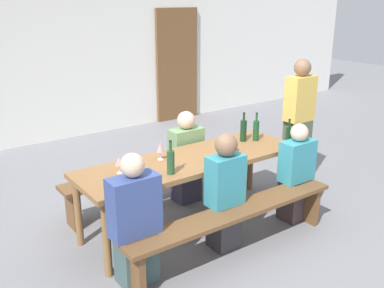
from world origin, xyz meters
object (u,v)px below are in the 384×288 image
Objects in this scene: seated_guest_near_1 at (225,194)px; bench_far at (158,173)px; wine_glass_2 at (160,148)px; standing_host at (298,126)px; wine_bottle_1 at (171,161)px; wine_glass_0 at (234,142)px; seated_guest_far_0 at (186,159)px; bench_near at (235,218)px; seated_guest_near_2 at (296,175)px; tasting_table at (192,165)px; wooden_door at (177,65)px; wine_bottle_2 at (243,130)px; wine_glass_1 at (119,161)px; seated_guest_near_0 at (135,224)px; wine_bottle_3 at (289,135)px; wine_bottle_0 at (256,130)px.

bench_far is at bearing -0.19° from seated_guest_near_1.
seated_guest_near_1 is (-0.00, -1.20, 0.19)m from bench_far.
wine_glass_2 is at bearing 22.34° from seated_guest_near_1.
standing_host is at bearing -2.01° from wine_glass_2.
wine_bottle_1 is 0.86m from wine_glass_0.
wine_bottle_1 reaches higher than wine_glass_0.
bench_near is at bearing -13.85° from seated_guest_far_0.
seated_guest_near_1 reaches higher than bench_near.
seated_guest_near_1 is 0.98m from seated_guest_near_2.
seated_guest_far_0 is 0.67× the size of standing_host.
tasting_table is 1.67m from standing_host.
wooden_door is 3.83m from wine_bottle_2.
seated_guest_near_2 is 0.96m from standing_host.
bench_far is 1.82m from standing_host.
seated_guest_near_0 reaches higher than wine_glass_1.
wooden_door reaches higher than wine_glass_1.
wine_bottle_2 is 1.88m from seated_guest_near_0.
wine_bottle_1 is at bearing -164.27° from wine_bottle_2.
wine_bottle_3 is (-1.19, -3.93, -0.19)m from wooden_door.
seated_guest_far_0 reaches higher than bench_near.
wooden_door is 4.93m from bench_near.
seated_guest_near_1 is (0.39, -0.30, -0.32)m from wine_bottle_1.
bench_near is at bearing -160.46° from wine_bottle_3.
wine_glass_2 is 0.15× the size of seated_guest_near_0.
standing_host is (2.06, 0.30, -0.09)m from wine_bottle_1.
wine_bottle_3 is at bearing 44.13° from seated_guest_far_0.
seated_guest_near_2 is (0.98, -0.00, -0.05)m from seated_guest_near_1.
seated_guest_far_0 reaches higher than seated_guest_near_2.
wine_bottle_3 is 0.28× the size of seated_guest_near_2.
wine_glass_2 is (-1.07, 0.04, -0.00)m from wine_bottle_2.
wooden_door is 5.29m from seated_guest_near_0.
bench_near is 2.01× the size of seated_guest_near_1.
wine_glass_2 is at bearing -44.79° from seated_guest_near_0.
bench_near is 2.14× the size of seated_guest_near_2.
seated_guest_near_2 is 0.67× the size of standing_host.
wine_bottle_1 is at bearing -42.97° from seated_guest_far_0.
wine_glass_1 is at bearing 0.31° from standing_host.
standing_host is (1.66, -0.59, 0.42)m from bench_far.
tasting_table is 0.82m from wine_bottle_2.
wine_bottle_2 is 0.88m from standing_host.
bench_near is at bearing -43.82° from wine_glass_1.
standing_host is (1.21, 0.20, -0.09)m from wine_glass_0.
bench_far is 1.04m from wine_glass_0.
wine_bottle_0 is at bearing 52.91° from seated_guest_far_0.
tasting_table is 7.21× the size of wine_bottle_2.
tasting_table is at bearing -90.00° from bench_far.
seated_guest_near_2 reaches higher than wine_glass_0.
wine_glass_2 reaches higher than tasting_table.
wine_bottle_2 is at bearing 44.90° from bench_near.
seated_guest_near_0 is 1.93m from seated_guest_near_2.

